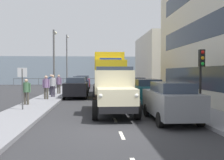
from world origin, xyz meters
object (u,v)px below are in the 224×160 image
car_teal_kerbside_1 (146,92)px  car_maroon_oppositeside_2 (83,82)px  lamp_post_far (67,57)px  pedestrian_couple_a (51,83)px  pedestrian_with_bag (53,84)px  car_black_oppositeside_0 (76,87)px  pedestrian_strolling (46,85)px  truck_vintage_cream (114,92)px  car_navy_oppositeside_1 (80,84)px  lorry_cargo_yellow (108,73)px  car_silver_kerbside_3 (125,84)px  car_grey_kerbside_near (171,101)px  car_red_kerbside_2 (134,87)px  street_sign (22,81)px  pedestrian_couple_b (59,82)px  lamp_post_promenade (54,56)px  pedestrian_near_railing (26,90)px

car_teal_kerbside_1 → car_maroon_oppositeside_2: (4.85, -18.03, 0.00)m
lamp_post_far → pedestrian_couple_a: bearing=88.1°
lamp_post_far → pedestrian_with_bag: bearing=90.5°
car_black_oppositeside_0 → pedestrian_strolling: 3.12m
truck_vintage_cream → car_black_oppositeside_0: 9.08m
car_navy_oppositeside_1 → lorry_cargo_yellow: bearing=120.1°
car_silver_kerbside_3 → car_black_oppositeside_0: size_ratio=0.91×
car_grey_kerbside_near → car_red_kerbside_2: same height
pedestrian_strolling → lamp_post_far: lamp_post_far is taller
pedestrian_strolling → pedestrian_with_bag: (-0.21, -1.80, 0.03)m
car_maroon_oppositeside_2 → pedestrian_couple_a: size_ratio=2.47×
car_navy_oppositeside_1 → street_sign: bearing=80.4°
car_silver_kerbside_3 → car_maroon_oppositeside_2: 8.67m
pedestrian_strolling → car_maroon_oppositeside_2: bearing=-97.8°
car_teal_kerbside_1 → pedestrian_with_bag: (6.72, -4.72, 0.32)m
car_red_kerbside_2 → car_maroon_oppositeside_2: same height
truck_vintage_cream → car_silver_kerbside_3: 14.53m
car_red_kerbside_2 → car_black_oppositeside_0: (4.85, -0.23, 0.00)m
pedestrian_couple_b → street_sign: 10.20m
lorry_cargo_yellow → lamp_post_promenade: size_ratio=1.40×
car_red_kerbside_2 → car_teal_kerbside_1: bearing=90.0°
pedestrian_with_bag → pedestrian_near_railing: bearing=80.4°
car_teal_kerbside_1 → car_maroon_oppositeside_2: bearing=-74.9°
car_teal_kerbside_1 → street_sign: size_ratio=1.81×
car_teal_kerbside_1 → lamp_post_promenade: lamp_post_promenade is taller
car_red_kerbside_2 → pedestrian_couple_b: bearing=-23.5°
car_maroon_oppositeside_2 → pedestrian_strolling: bearing=82.2°
lamp_post_promenade → lamp_post_far: size_ratio=0.86×
pedestrian_strolling → street_sign: street_sign is taller
street_sign → car_black_oppositeside_0: bearing=-107.5°
car_teal_kerbside_1 → lorry_cargo_yellow: bearing=-73.5°
car_maroon_oppositeside_2 → street_sign: size_ratio=1.99×
truck_vintage_cream → car_grey_kerbside_near: size_ratio=1.40×
pedestrian_with_bag → car_maroon_oppositeside_2: bearing=-98.0°
lamp_post_promenade → street_sign: (0.24, 9.35, -1.99)m
pedestrian_strolling → street_sign: size_ratio=0.78×
car_red_kerbside_2 → street_sign: bearing=45.2°
car_black_oppositeside_0 → car_silver_kerbside_3: bearing=-130.9°
truck_vintage_cream → lamp_post_promenade: lamp_post_promenade is taller
car_black_oppositeside_0 → lamp_post_promenade: (2.12, -1.85, 2.78)m
car_red_kerbside_2 → pedestrian_strolling: 7.24m
pedestrian_near_railing → pedestrian_with_bag: bearing=-99.6°
car_teal_kerbside_1 → pedestrian_with_bag: size_ratio=2.25×
pedestrian_couple_a → lamp_post_far: size_ratio=0.27×
car_navy_oppositeside_1 → pedestrian_couple_b: size_ratio=2.43×
lamp_post_promenade → pedestrian_couple_a: bearing=73.3°
lorry_cargo_yellow → pedestrian_strolling: lorry_cargo_yellow is taller
car_grey_kerbside_near → car_navy_oppositeside_1: 17.70m
pedestrian_strolling → car_navy_oppositeside_1: bearing=-103.2°
car_red_kerbside_2 → car_maroon_oppositeside_2: 13.90m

